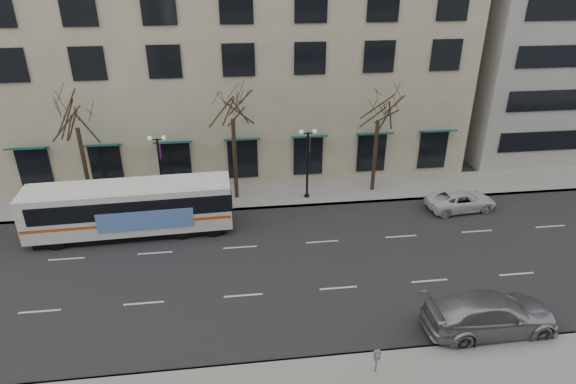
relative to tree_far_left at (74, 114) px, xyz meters
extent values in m
plane|color=black|center=(10.00, -8.80, -6.70)|extent=(160.00, 160.00, 0.00)
cube|color=gray|center=(15.00, 0.20, -6.62)|extent=(80.00, 4.00, 0.15)
cube|color=tan|center=(8.00, 12.20, 5.30)|extent=(40.00, 20.00, 24.00)
cylinder|color=black|center=(0.00, 0.00, -3.83)|extent=(0.28, 0.28, 5.74)
cylinder|color=black|center=(10.00, 0.00, -3.72)|extent=(0.28, 0.28, 5.95)
cylinder|color=black|center=(20.00, 0.00, -3.97)|extent=(0.28, 0.28, 5.46)
cylinder|color=black|center=(5.00, -0.60, -4.20)|extent=(0.16, 0.16, 5.00)
cylinder|color=black|center=(5.00, -0.60, -6.55)|extent=(0.36, 0.36, 0.30)
cube|color=black|center=(5.00, -0.60, -1.75)|extent=(0.90, 0.06, 0.06)
sphere|color=silver|center=(4.55, -0.60, -1.65)|extent=(0.32, 0.32, 0.32)
sphere|color=silver|center=(5.45, -0.60, -1.65)|extent=(0.32, 0.32, 0.32)
cube|color=#4E1A64|center=(5.12, -0.60, -2.60)|extent=(0.04, 0.45, 1.00)
cylinder|color=black|center=(15.00, -0.60, -4.20)|extent=(0.16, 0.16, 5.00)
cylinder|color=black|center=(15.00, -0.60, -6.55)|extent=(0.36, 0.36, 0.30)
cube|color=black|center=(15.00, -0.60, -1.75)|extent=(0.90, 0.06, 0.06)
sphere|color=silver|center=(14.55, -0.60, -1.65)|extent=(0.32, 0.32, 0.32)
sphere|color=silver|center=(15.45, -0.60, -1.65)|extent=(0.32, 0.32, 0.32)
cube|color=#4E1A64|center=(15.12, -0.60, -2.60)|extent=(0.04, 0.45, 1.00)
cube|color=white|center=(3.42, -4.02, -4.83)|extent=(12.38, 3.15, 2.82)
cube|color=black|center=(3.42, -4.02, -6.42)|extent=(11.39, 2.79, 0.46)
cube|color=black|center=(3.73, -4.01, -4.39)|extent=(11.89, 3.17, 1.13)
cube|color=#DA5414|center=(3.42, -4.02, -5.32)|extent=(12.26, 3.17, 0.18)
cube|color=#608FEB|center=(4.50, -5.34, -5.11)|extent=(5.63, 0.29, 1.23)
cube|color=white|center=(3.42, -4.02, -3.39)|extent=(11.76, 2.86, 0.08)
cylinder|color=black|center=(-0.83, -5.36, -6.19)|extent=(1.03, 0.33, 1.02)
cylinder|color=black|center=(-0.92, -3.01, -6.19)|extent=(1.03, 0.33, 1.02)
cylinder|color=black|center=(6.54, -5.07, -6.19)|extent=(1.03, 0.33, 1.02)
cylinder|color=black|center=(6.45, -2.72, -6.19)|extent=(1.03, 0.33, 1.02)
cylinder|color=black|center=(8.38, -5.00, -6.19)|extent=(1.03, 0.33, 1.02)
cylinder|color=black|center=(8.29, -2.65, -6.19)|extent=(1.03, 0.33, 1.02)
imported|color=#97999E|center=(21.25, -15.00, -5.79)|extent=(6.32, 2.66, 1.82)
imported|color=silver|center=(25.22, -3.48, -6.04)|extent=(4.94, 2.63, 1.32)
cylinder|color=slate|center=(15.25, -17.00, -6.15)|extent=(0.07, 0.07, 0.79)
cube|color=slate|center=(15.25, -17.00, -5.62)|extent=(0.27, 0.20, 0.44)
cube|color=blue|center=(15.23, -17.08, -5.56)|extent=(0.12, 0.04, 0.16)
camera|label=1|loc=(9.82, -31.09, 9.01)|focal=30.00mm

